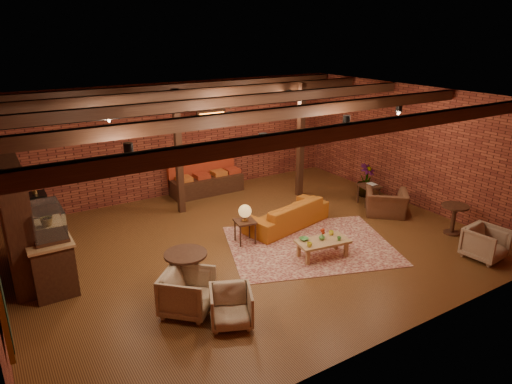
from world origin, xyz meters
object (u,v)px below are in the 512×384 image
coffee_table (322,242)px  armchair_far (486,242)px  sofa (287,214)px  plant_tall (369,148)px  armchair_right (386,199)px  armchair_a (187,290)px  side_table_book (369,187)px  side_table_lamp (245,214)px  round_table_right (454,215)px  armchair_b (231,305)px  round_table_left (186,266)px

coffee_table → armchair_far: armchair_far is taller
sofa → coffee_table: sofa is taller
armchair_far → plant_tall: 4.27m
armchair_right → sofa: bearing=25.8°
armchair_right → coffee_table: bearing=60.0°
armchair_a → side_table_book: bearing=-27.6°
side_table_lamp → round_table_right: bearing=-25.9°
sofa → plant_tall: size_ratio=0.79×
coffee_table → side_table_lamp: bearing=126.0°
side_table_lamp → coffee_table: bearing=-54.0°
coffee_table → plant_tall: size_ratio=0.42×
armchair_right → round_table_right: 1.71m
armchair_b → armchair_far: 5.67m
round_table_right → plant_tall: size_ratio=0.25×
round_table_right → side_table_book: bearing=97.6°
armchair_b → round_table_right: 6.12m
coffee_table → round_table_right: 3.44m
side_table_lamp → side_table_book: 4.09m
armchair_a → round_table_right: bearing=-48.9°
round_table_right → coffee_table: bearing=168.2°
round_table_right → armchair_far: (-0.50, -1.13, -0.10)m
side_table_lamp → round_table_left: 2.30m
sofa → armchair_a: bearing=17.5°
side_table_book → armchair_right: bearing=-101.6°
side_table_lamp → armchair_right: size_ratio=0.90×
side_table_lamp → armchair_a: (-2.17, -1.78, -0.29)m
side_table_book → plant_tall: 1.13m
side_table_lamp → plant_tall: (4.52, 0.83, 0.71)m
side_table_book → round_table_right: bearing=-82.4°
armchair_a → side_table_book: size_ratio=1.37×
sofa → plant_tall: 3.42m
side_table_lamp → round_table_right: (4.40, -2.13, -0.22)m
sofa → side_table_book: size_ratio=3.72×
armchair_far → coffee_table: bearing=141.8°
armchair_b → armchair_right: 5.96m
sofa → armchair_a: size_ratio=2.72×
sofa → round_table_left: (-3.27, -1.48, 0.22)m
sofa → side_table_lamp: bearing=-1.7°
armchair_a → armchair_right: bearing=-33.9°
armchair_a → armchair_right: 6.23m
armchair_b → round_table_right: round_table_right is taller
plant_tall → armchair_b: bearing=-152.2°
side_table_lamp → side_table_book: size_ratio=1.52×
side_table_book → round_table_right: 2.43m
round_table_left → armchair_b: bearing=-79.4°
armchair_b → side_table_lamp: bearing=78.7°
sofa → armchair_b: size_ratio=3.23×
armchair_far → sofa: bearing=120.5°
armchair_right → side_table_book: bearing=-59.6°
side_table_lamp → armchair_right: bearing=-7.2°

